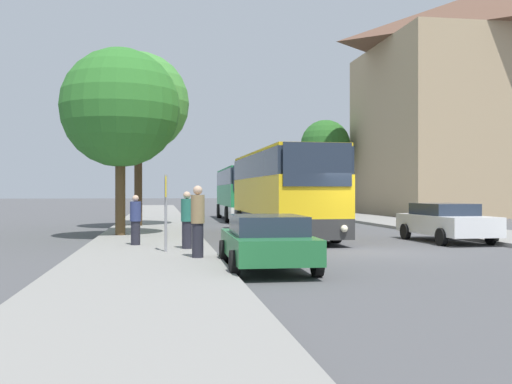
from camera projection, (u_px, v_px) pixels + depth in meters
name	position (u px, v px, depth m)	size (l,w,h in m)	color
ground_plane	(374.00, 252.00, 18.61)	(300.00, 300.00, 0.00)	#4C4C4F
sidewalk_left	(146.00, 253.00, 17.51)	(4.00, 120.00, 0.15)	gray
building_right_background	(478.00, 104.00, 49.04)	(17.04, 14.83, 18.17)	tan
bus_front	(282.00, 192.00, 25.02)	(2.98, 11.11, 3.53)	#2D2D2D
bus_middle	(242.00, 193.00, 39.54)	(2.98, 10.93, 3.39)	silver
parked_car_left_curb	(267.00, 241.00, 14.36)	(2.10, 4.36, 1.32)	#236B38
parked_car_right_near	(446.00, 221.00, 22.38)	(2.26, 4.67, 1.44)	silver
bus_stop_sign	(166.00, 204.00, 17.27)	(0.08, 0.45, 2.23)	gray
pedestrian_waiting_near	(198.00, 221.00, 15.73)	(0.36, 0.36, 1.89)	#23232D
pedestrian_waiting_far	(136.00, 220.00, 19.43)	(0.36, 0.36, 1.62)	#23232D
pedestrian_walking_back	(187.00, 220.00, 18.18)	(0.36, 0.36, 1.74)	#23232D
tree_left_near	(138.00, 103.00, 30.57)	(5.18, 5.18, 8.87)	#47331E
tree_left_far	(120.00, 108.00, 23.91)	(4.76, 4.76, 7.47)	#513D23
tree_right_near	(325.00, 145.00, 53.97)	(4.46, 4.46, 8.21)	#47331E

